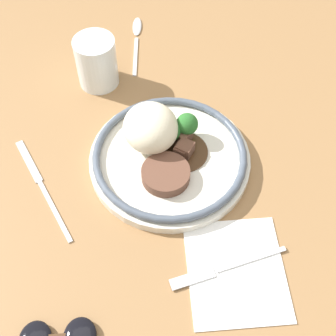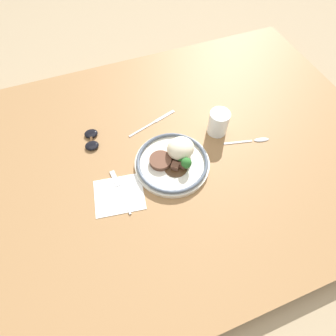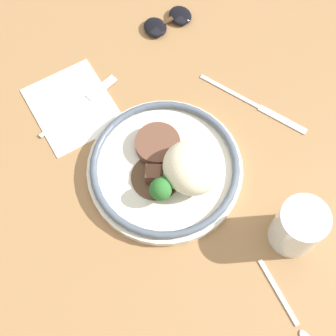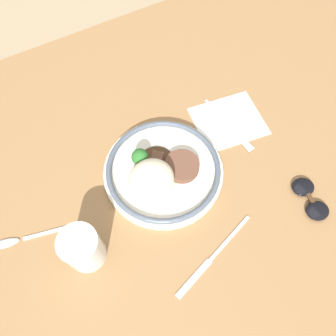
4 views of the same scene
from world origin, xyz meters
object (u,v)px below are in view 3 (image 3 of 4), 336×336
plate (170,168)px  knife (256,106)px  sunglasses (168,21)px  spoon (303,334)px  juice_glass (297,228)px  fork (86,100)px

plate → knife: (-0.00, 0.20, -0.02)m
plate → sunglasses: bearing=141.0°
knife → spoon: (0.32, -0.21, 0.00)m
juice_glass → sunglasses: 0.46m
juice_glass → fork: juice_glass is taller
juice_glass → spoon: 0.15m
knife → spoon: spoon is taller
plate → sunglasses: (-0.24, 0.20, -0.02)m
plate → knife: size_ratio=1.24×
fork → sunglasses: 0.23m
plate → fork: bearing=-173.1°
fork → spoon: bearing=-93.9°
fork → sunglasses: (-0.04, 0.22, 0.00)m
juice_glass → spoon: size_ratio=0.55×
sunglasses → juice_glass: bearing=-6.3°
knife → spoon: bearing=-51.3°
spoon → sunglasses: bearing=172.6°
spoon → sunglasses: 0.60m
juice_glass → knife: juice_glass is taller
juice_glass → fork: 0.42m
plate → sunglasses: plate is taller
juice_glass → fork: size_ratio=0.53×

